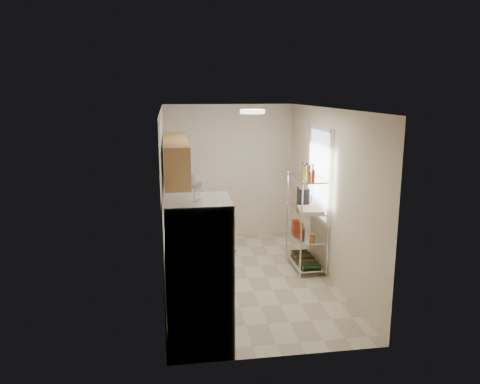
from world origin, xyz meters
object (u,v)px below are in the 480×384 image
Objects in this scene: refrigerator at (199,275)px; espresso_machine at (303,195)px; frying_pan_large at (185,213)px; cutting_board at (311,209)px; rice_cooker at (188,216)px.

refrigerator reaches higher than espresso_machine.
frying_pan_large is 0.56× the size of cutting_board.
rice_cooker is 0.86× the size of espresso_machine.
frying_pan_large is (-0.02, 0.48, -0.08)m from rice_cooker.
espresso_machine reaches higher than frying_pan_large.
refrigerator reaches higher than rice_cooker.
rice_cooker is 0.49m from frying_pan_large.
rice_cooker reaches higher than cutting_board.
cutting_board is at bearing -0.01° from rice_cooker.
refrigerator is 6.82× the size of rice_cooker.
refrigerator is 2.75m from cutting_board.
espresso_machine is (0.00, 0.43, 0.13)m from cutting_board.
cutting_board is (1.95, -0.48, 0.10)m from frying_pan_large.
espresso_machine reaches higher than cutting_board.
refrigerator reaches higher than cutting_board.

